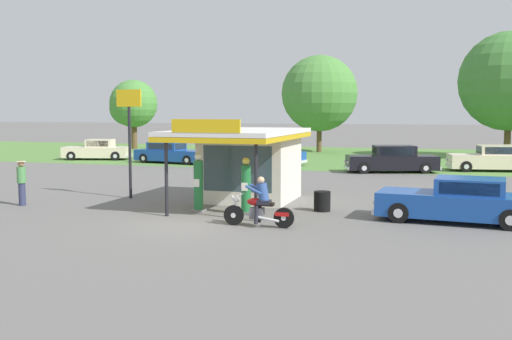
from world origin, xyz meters
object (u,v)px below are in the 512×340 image
gas_pump_offside (246,189)px  parked_car_back_row_centre_left (494,159)px  parked_car_back_row_right (392,160)px  gas_pump_nearside (198,185)px  spare_tire_stack (322,201)px  roadside_pole_sign (129,124)px  motorcycle_with_rider (260,206)px  parked_car_back_row_centre_right (171,153)px  parked_car_back_row_far_left (97,150)px  bystander_strolling_foreground (22,181)px  featured_classic_sedan (458,202)px  parked_car_second_row_spare (270,155)px

gas_pump_offside → parked_car_back_row_centre_left: bearing=63.1°
parked_car_back_row_right → parked_car_back_row_centre_left: size_ratio=1.02×
gas_pump_nearside → spare_tire_stack: (4.20, 1.48, -0.61)m
gas_pump_nearside → roadside_pole_sign: roadside_pole_sign is taller
motorcycle_with_rider → parked_car_back_row_centre_right: 23.80m
parked_car_back_row_far_left → roadside_pole_sign: (12.20, -16.99, 2.40)m
bystander_strolling_foreground → spare_tire_stack: 11.43m
parked_car_back_row_far_left → bystander_strolling_foreground: bearing=-65.2°
motorcycle_with_rider → parked_car_back_row_centre_left: (8.43, 20.84, 0.06)m
parked_car_back_row_centre_left → motorcycle_with_rider: bearing=-112.0°
parked_car_back_row_right → parked_car_back_row_far_left: bearing=172.0°
featured_classic_sedan → roadside_pole_sign: 13.18m
parked_car_back_row_centre_left → bystander_strolling_foreground: size_ratio=3.22×
parked_car_second_row_spare → parked_car_back_row_far_left: size_ratio=0.98×
parked_car_back_row_right → parked_car_back_row_centre_left: parked_car_back_row_right is taller
gas_pump_nearside → parked_car_back_row_centre_left: gas_pump_nearside is taller
parked_car_second_row_spare → motorcycle_with_rider: bearing=-74.9°
gas_pump_nearside → gas_pump_offside: 1.79m
parked_car_back_row_centre_right → parked_car_back_row_right: size_ratio=0.99×
featured_classic_sedan → parked_car_back_row_centre_left: size_ratio=0.94×
roadside_pole_sign → spare_tire_stack: (8.22, -0.86, -2.72)m
parked_car_second_row_spare → parked_car_back_row_centre_left: bearing=0.2°
gas_pump_offside → spare_tire_stack: bearing=31.5°
bystander_strolling_foreground → spare_tire_stack: (11.22, 2.13, -0.57)m
parked_car_back_row_right → parked_car_back_row_centre_left: bearing=23.7°
featured_classic_sedan → parked_car_back_row_far_left: parked_car_back_row_far_left is taller
motorcycle_with_rider → featured_classic_sedan: bearing=23.9°
featured_classic_sedan → parked_car_back_row_far_left: (-25.04, 18.70, 0.00)m
parked_car_second_row_spare → spare_tire_stack: (6.92, -17.32, -0.31)m
parked_car_back_row_right → parked_car_second_row_spare: bearing=163.0°
bystander_strolling_foreground → featured_classic_sedan: bearing=4.6°
featured_classic_sedan → bystander_strolling_foreground: size_ratio=3.03×
featured_classic_sedan → spare_tire_stack: 4.71m
parked_car_back_row_centre_right → parked_car_back_row_right: bearing=-7.2°
gas_pump_nearside → featured_classic_sedan: 8.85m
gas_pump_offside → parked_car_second_row_spare: bearing=103.5°
spare_tire_stack → gas_pump_nearside: bearing=-160.7°
parked_car_back_row_centre_left → parked_car_back_row_far_left: bearing=179.0°
spare_tire_stack → featured_classic_sedan: bearing=-10.4°
gas_pump_nearside → featured_classic_sedan: size_ratio=0.41×
parked_car_second_row_spare → bystander_strolling_foreground: bearing=-102.4°
motorcycle_with_rider → parked_car_back_row_far_left: 28.64m
gas_pump_offside → motorcycle_with_rider: (1.10, -2.00, -0.26)m
motorcycle_with_rider → spare_tire_stack: bearing=69.4°
parked_car_back_row_centre_right → bystander_strolling_foreground: 19.04m
gas_pump_nearside → gas_pump_offside: bearing=-0.0°
gas_pump_offside → parked_car_back_row_right: size_ratio=0.35×
parked_car_back_row_far_left → bystander_strolling_foreground: size_ratio=3.05×
parked_car_back_row_centre_left → bystander_strolling_foreground: 26.77m
parked_car_back_row_centre_right → parked_car_back_row_right: parked_car_back_row_right is taller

